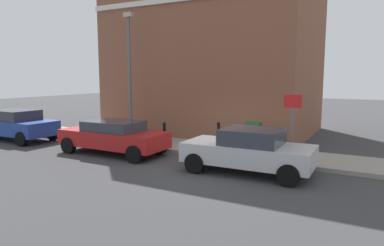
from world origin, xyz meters
The scene contains 11 objects.
ground centered at (0.00, 0.00, 0.00)m, with size 80.00×80.00×0.00m, color #38383A.
sidewalk centered at (2.02, 6.00, 0.07)m, with size 2.37×30.00×0.15m, color gray.
corner_building centered at (6.95, 3.04, 4.95)m, with size 7.61×10.08×9.89m.
car_silver centered at (-0.34, -1.42, 0.73)m, with size 1.92×4.03×1.41m.
car_red centered at (-0.31, 4.12, 0.71)m, with size 1.78×4.36×1.31m.
car_blue centered at (-0.23, 10.33, 0.76)m, with size 1.89×4.51×1.45m.
utility_cabinet centered at (2.08, -0.74, 0.68)m, with size 0.46×0.61×1.15m.
bollard_near_cabinet centered at (2.18, 0.75, 0.70)m, with size 0.14×0.14×1.04m.
bollard_far_kerb centered at (1.08, 2.66, 0.70)m, with size 0.14×0.14×1.04m.
street_sign centered at (1.26, -2.37, 1.66)m, with size 0.08×0.60×2.30m.
lamppost centered at (2.18, 5.25, 3.30)m, with size 0.20×0.44×5.72m.
Camera 1 is at (-10.54, -4.94, 3.03)m, focal length 32.39 mm.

